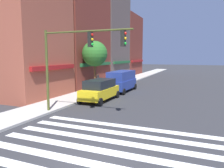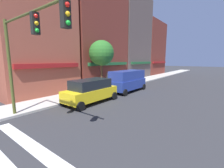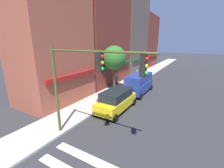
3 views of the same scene
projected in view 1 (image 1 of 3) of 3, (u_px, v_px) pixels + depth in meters
ground_plane at (90, 163)px, 8.27m from camera, size 200.00×200.00×0.00m
crosswalk_stripes at (90, 163)px, 8.27m from camera, size 9.84×10.80×0.01m
storefront_row at (99, 39)px, 34.27m from camera, size 36.14×5.30×15.30m
traffic_signal at (76, 52)px, 14.36m from camera, size 0.32×6.42×5.81m
suv_yellow at (100, 90)px, 19.69m from camera, size 4.71×2.12×1.94m
van_blue at (122, 80)px, 24.94m from camera, size 5.01×2.22×2.34m
pedestrian_orange_vest at (119, 78)px, 30.32m from camera, size 0.32×0.32×1.77m
pedestrian_grey_coat at (98, 81)px, 26.51m from camera, size 0.32×0.32×1.77m
pedestrian_white_shirt at (127, 76)px, 32.70m from camera, size 0.32×0.32×1.77m
fire_hydrant at (80, 94)px, 19.88m from camera, size 0.24×0.24×0.84m
street_tree at (95, 54)px, 24.52m from camera, size 2.87×2.87×5.58m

